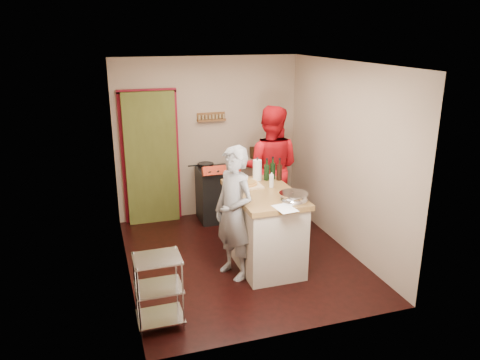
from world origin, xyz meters
name	(u,v)px	position (x,y,z in m)	size (l,w,h in m)	color
floor	(241,257)	(0.00, 0.00, 0.00)	(3.50, 3.50, 0.00)	black
back_wall	(169,151)	(-0.64, 1.78, 1.13)	(3.00, 0.44, 2.60)	tan
left_wall	(122,177)	(-1.50, 0.00, 1.30)	(0.04, 3.50, 2.60)	tan
right_wall	(344,157)	(1.50, 0.00, 1.30)	(0.04, 3.50, 2.60)	tan
ceiling	(241,62)	(0.00, 0.00, 2.61)	(3.00, 3.50, 0.02)	white
stove	(217,193)	(0.05, 1.42, 0.45)	(0.60, 0.63, 1.00)	black
wire_shelving	(159,288)	(-1.28, -1.20, 0.44)	(0.48, 0.40, 0.80)	silver
island	(264,226)	(0.24, -0.21, 0.53)	(0.80, 1.47, 1.32)	beige
person_stripe	(234,213)	(-0.22, -0.42, 0.84)	(0.61, 0.40, 1.68)	#A1A1A6
person_red	(270,168)	(0.77, 0.93, 0.96)	(0.93, 0.73, 1.92)	red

